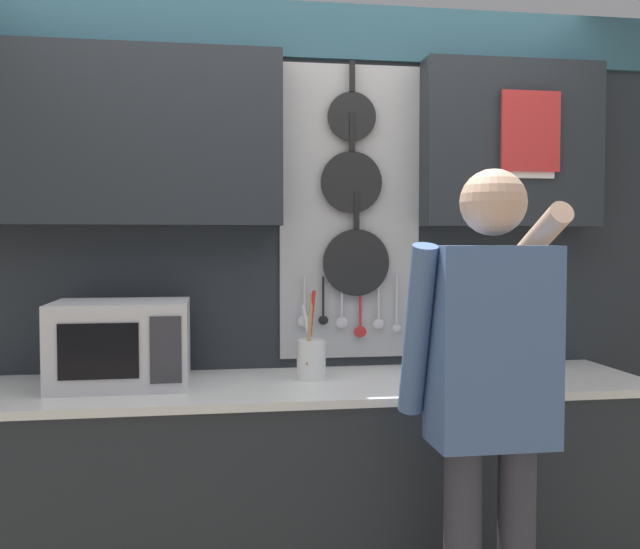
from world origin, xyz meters
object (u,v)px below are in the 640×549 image
(knife_block, at_px, (495,352))
(utensil_crock, at_px, (311,357))
(person, at_px, (490,387))
(microwave, at_px, (121,343))

(knife_block, relative_size, utensil_crock, 0.72)
(knife_block, xyz_separation_m, person, (-0.27, -0.60, -0.01))
(knife_block, distance_m, utensil_crock, 0.76)
(utensil_crock, distance_m, person, 0.77)
(utensil_crock, xyz_separation_m, person, (0.49, -0.60, -0.01))
(microwave, bearing_deg, utensil_crock, 0.07)
(utensil_crock, bearing_deg, knife_block, -0.01)
(knife_block, height_order, utensil_crock, utensil_crock)
(microwave, bearing_deg, knife_block, 0.03)
(knife_block, xyz_separation_m, utensil_crock, (-0.76, 0.00, -0.00))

